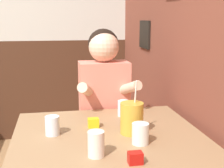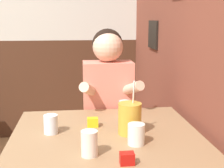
{
  "view_description": "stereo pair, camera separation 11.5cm",
  "coord_description": "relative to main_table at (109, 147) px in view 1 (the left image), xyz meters",
  "views": [
    {
      "loc": [
        0.69,
        -1.16,
        1.34
      ],
      "look_at": [
        1.0,
        0.52,
        0.98
      ],
      "focal_mm": 50.0,
      "sensor_mm": 36.0,
      "label": 1
    },
    {
      "loc": [
        0.8,
        -1.17,
        1.34
      ],
      "look_at": [
        1.0,
        0.52,
        0.98
      ],
      "focal_mm": 50.0,
      "sensor_mm": 36.0,
      "label": 2
    }
  ],
  "objects": [
    {
      "name": "glass_by_brick",
      "position": [
        0.14,
        0.31,
        0.11
      ],
      "size": [
        0.07,
        0.07,
        0.1
      ],
      "color": "silver",
      "rests_on": "main_table"
    },
    {
      "name": "glass_near_pitcher",
      "position": [
        -0.29,
        0.06,
        0.11
      ],
      "size": [
        0.07,
        0.07,
        0.1
      ],
      "color": "silver",
      "rests_on": "main_table"
    },
    {
      "name": "glass_center",
      "position": [
        0.13,
        -0.13,
        0.11
      ],
      "size": [
        0.08,
        0.08,
        0.1
      ],
      "color": "silver",
      "rests_on": "main_table"
    },
    {
      "name": "condiment_ketchup",
      "position": [
        0.05,
        -0.33,
        0.09
      ],
      "size": [
        0.06,
        0.04,
        0.05
      ],
      "color": "#B7140F",
      "rests_on": "main_table"
    },
    {
      "name": "person_seated",
      "position": [
        0.07,
        0.6,
        -0.01
      ],
      "size": [
        0.42,
        0.41,
        1.27
      ],
      "color": "#EA7F6B",
      "rests_on": "ground_plane"
    },
    {
      "name": "brick_wall_right",
      "position": [
        0.56,
        0.82,
        0.67
      ],
      "size": [
        0.08,
        4.31,
        2.7
      ],
      "color": "brown",
      "rests_on": "ground_plane"
    },
    {
      "name": "main_table",
      "position": [
        0.0,
        0.0,
        0.0
      ],
      "size": [
        0.98,
        0.94,
        0.75
      ],
      "color": "#93704C",
      "rests_on": "ground_plane"
    },
    {
      "name": "cocktail_pitcher",
      "position": [
        0.12,
        0.01,
        0.15
      ],
      "size": [
        0.12,
        0.12,
        0.28
      ],
      "color": "gold",
      "rests_on": "main_table"
    },
    {
      "name": "glass_far_side",
      "position": [
        -0.1,
        -0.23,
        0.12
      ],
      "size": [
        0.07,
        0.07,
        0.11
      ],
      "color": "silver",
      "rests_on": "main_table"
    },
    {
      "name": "condiment_mustard",
      "position": [
        -0.06,
        0.14,
        0.09
      ],
      "size": [
        0.06,
        0.04,
        0.05
      ],
      "color": "yellow",
      "rests_on": "main_table"
    }
  ]
}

